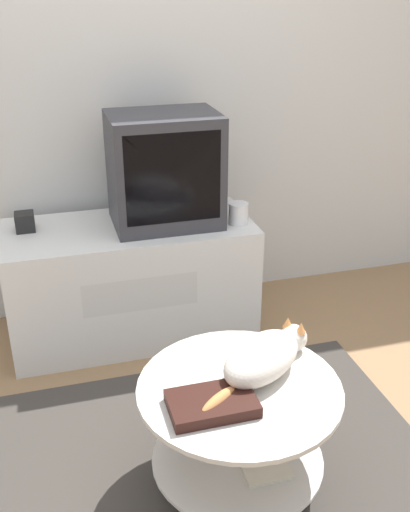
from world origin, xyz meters
name	(u,v)px	position (x,y,z in m)	size (l,w,h in m)	color
ground_plane	(214,483)	(0.00, 0.00, 0.00)	(12.00, 12.00, 0.00)	#93704C
wall_back	(130,63)	(0.00, 1.46, 1.30)	(8.00, 0.05, 2.60)	silver
rug	(214,481)	(0.00, 0.00, 0.01)	(1.71, 1.41, 0.02)	#3D3833
tv_stand	(132,280)	(-0.10, 1.11, 0.30)	(1.19, 0.53, 0.59)	silver
tv	(165,170)	(0.08, 1.10, 0.86)	(0.51, 0.37, 0.53)	#333338
speaker	(25,222)	(-0.58, 1.18, 0.64)	(0.09, 0.09, 0.09)	black
mug	(238,213)	(0.42, 0.99, 0.64)	(0.09, 0.09, 0.10)	white
coffee_table	(238,423)	(0.07, -0.04, 0.30)	(0.68, 0.68, 0.44)	#B2B2B7
dvd_box	(212,404)	(-0.05, -0.13, 0.48)	(0.27, 0.17, 0.04)	black
cat	(264,357)	(0.17, 0.00, 0.52)	(0.48, 0.36, 0.14)	silver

